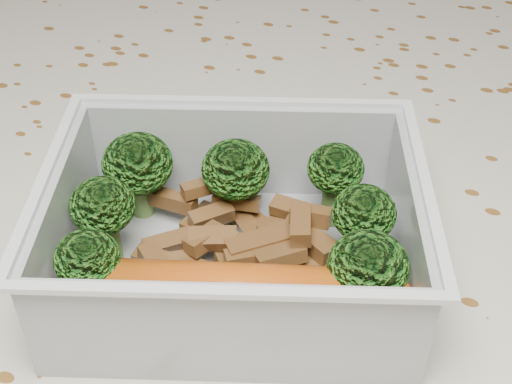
% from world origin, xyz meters
% --- Properties ---
extents(dining_table, '(1.40, 0.90, 0.75)m').
position_xyz_m(dining_table, '(0.00, 0.00, 0.67)').
color(dining_table, brown).
rests_on(dining_table, ground).
extents(tablecloth, '(1.46, 0.96, 0.19)m').
position_xyz_m(tablecloth, '(0.00, 0.00, 0.72)').
color(tablecloth, beige).
rests_on(tablecloth, dining_table).
extents(lunch_container, '(0.24, 0.22, 0.07)m').
position_xyz_m(lunch_container, '(0.01, -0.04, 0.78)').
color(lunch_container, '#B8BDC3').
rests_on(lunch_container, tablecloth).
extents(broccoli_florets, '(0.19, 0.15, 0.05)m').
position_xyz_m(broccoli_florets, '(0.01, -0.02, 0.80)').
color(broccoli_florets, '#608C3F').
rests_on(broccoli_florets, lunch_container).
extents(meat_pile, '(0.12, 0.09, 0.03)m').
position_xyz_m(meat_pile, '(0.02, -0.02, 0.77)').
color(meat_pile, brown).
rests_on(meat_pile, lunch_container).
extents(sausage, '(0.16, 0.08, 0.03)m').
position_xyz_m(sausage, '(0.03, -0.07, 0.78)').
color(sausage, '#B14A10').
rests_on(sausage, lunch_container).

